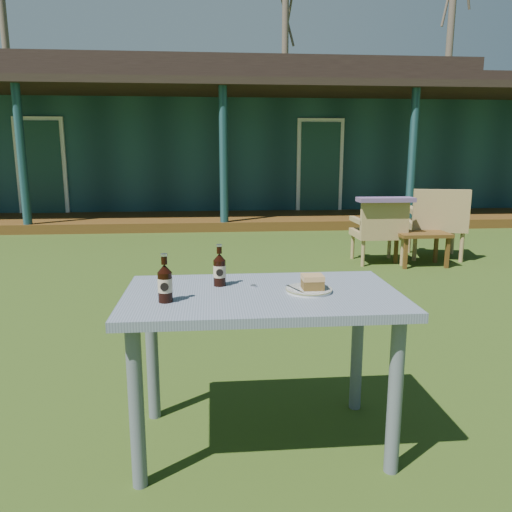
{
  "coord_description": "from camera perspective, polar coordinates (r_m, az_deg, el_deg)",
  "views": [
    {
      "loc": [
        -0.21,
        -3.69,
        1.32
      ],
      "look_at": [
        0.0,
        -1.3,
        0.82
      ],
      "focal_mm": 35.0,
      "sensor_mm": 36.0,
      "label": 1
    }
  ],
  "objects": [
    {
      "name": "armchair_left",
      "position": [
        6.17,
        13.96,
        3.08
      ],
      "size": [
        0.57,
        0.53,
        0.76
      ],
      "color": "#9E824F",
      "rests_on": "ground"
    },
    {
      "name": "cola_bottle_far",
      "position": [
        2.06,
        -10.36,
        -3.03
      ],
      "size": [
        0.06,
        0.06,
        0.2
      ],
      "color": "black",
      "rests_on": "cafe_table"
    },
    {
      "name": "plate",
      "position": [
        2.2,
        6.05,
        -3.86
      ],
      "size": [
        0.2,
        0.2,
        0.01
      ],
      "color": "silver",
      "rests_on": "cafe_table"
    },
    {
      "name": "side_table",
      "position": [
        6.2,
        18.45,
        2.03
      ],
      "size": [
        0.6,
        0.4,
        0.4
      ],
      "color": "#543614",
      "rests_on": "ground"
    },
    {
      "name": "ground",
      "position": [
        3.92,
        -1.7,
        -7.93
      ],
      "size": [
        80.0,
        80.0,
        0.0
      ],
      "primitive_type": "plane",
      "color": "#334916"
    },
    {
      "name": "tree_mid",
      "position": [
        22.68,
        3.32,
        20.37
      ],
      "size": [
        0.28,
        0.28,
        9.5
      ],
      "primitive_type": "cylinder",
      "color": "brown",
      "rests_on": "ground"
    },
    {
      "name": "tree_left",
      "position": [
        22.92,
        -26.66,
        20.39
      ],
      "size": [
        0.28,
        0.28,
        10.5
      ],
      "primitive_type": "cylinder",
      "color": "brown",
      "rests_on": "ground"
    },
    {
      "name": "bottle_cap",
      "position": [
        2.27,
        -0.27,
        -3.44
      ],
      "size": [
        0.03,
        0.03,
        0.01
      ],
      "primitive_type": "cylinder",
      "color": "silver",
      "rests_on": "cafe_table"
    },
    {
      "name": "cafe_table",
      "position": [
        2.21,
        0.69,
        -6.68
      ],
      "size": [
        1.2,
        0.7,
        0.72
      ],
      "color": "slate",
      "rests_on": "ground"
    },
    {
      "name": "tree_right",
      "position": [
        23.24,
        21.23,
        21.31
      ],
      "size": [
        0.28,
        0.28,
        11.0
      ],
      "primitive_type": "cylinder",
      "color": "brown",
      "rests_on": "ground"
    },
    {
      "name": "cola_bottle_near",
      "position": [
        2.28,
        -4.19,
        -1.52
      ],
      "size": [
        0.06,
        0.06,
        0.19
      ],
      "color": "black",
      "rests_on": "cafe_table"
    },
    {
      "name": "fork",
      "position": [
        2.18,
        4.43,
        -3.79
      ],
      "size": [
        0.06,
        0.14,
        0.0
      ],
      "primitive_type": "cube",
      "rotation": [
        0.0,
        0.0,
        0.36
      ],
      "color": "silver",
      "rests_on": "plate"
    },
    {
      "name": "armchair_right",
      "position": [
        6.67,
        20.01,
        3.94
      ],
      "size": [
        0.79,
        0.76,
        0.89
      ],
      "color": "#9E824F",
      "rests_on": "ground"
    },
    {
      "name": "pavilion",
      "position": [
        13.08,
        -4.27,
        12.92
      ],
      "size": [
        15.8,
        8.3,
        3.45
      ],
      "color": "#17393E",
      "rests_on": "ground"
    },
    {
      "name": "cake_slice",
      "position": [
        2.19,
        6.48,
        -2.95
      ],
      "size": [
        0.09,
        0.09,
        0.06
      ],
      "color": "brown",
      "rests_on": "plate"
    },
    {
      "name": "floral_throw",
      "position": [
        5.99,
        14.61,
        6.26
      ],
      "size": [
        0.65,
        0.23,
        0.05
      ],
      "primitive_type": "cube",
      "rotation": [
        0.0,
        0.0,
        3.14
      ],
      "color": "#674C77",
      "rests_on": "armchair_left"
    }
  ]
}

